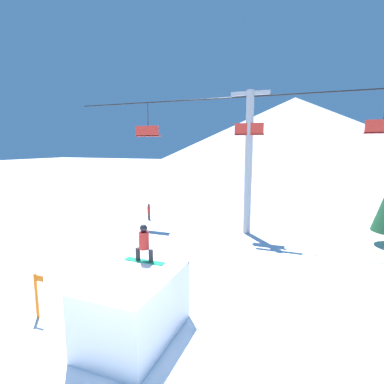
% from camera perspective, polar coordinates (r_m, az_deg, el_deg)
% --- Properties ---
extents(ground_plane, '(220.00, 220.00, 0.00)m').
position_cam_1_polar(ground_plane, '(9.40, -12.51, -28.76)').
color(ground_plane, white).
extents(mountain_ridge, '(81.19, 81.19, 18.42)m').
position_cam_1_polar(mountain_ridge, '(86.92, 18.81, 10.65)').
color(mountain_ridge, silver).
rests_on(mountain_ridge, ground_plane).
extents(snow_ramp, '(2.17, 3.29, 1.96)m').
position_cam_1_polar(snow_ramp, '(9.64, -10.80, -20.71)').
color(snow_ramp, white).
rests_on(snow_ramp, ground_plane).
extents(snowboarder, '(1.38, 0.33, 1.26)m').
position_cam_1_polar(snowboarder, '(9.93, -9.13, -9.63)').
color(snowboarder, '#1E9E6B').
rests_on(snowboarder, snow_ramp).
extents(chairlift, '(25.49, 0.48, 9.10)m').
position_cam_1_polar(chairlift, '(19.44, 10.76, 7.63)').
color(chairlift, '#9E9EA3').
rests_on(chairlift, ground_plane).
extents(trail_marker, '(0.41, 0.10, 1.55)m').
position_cam_1_polar(trail_marker, '(11.66, -27.47, -16.95)').
color(trail_marker, orange).
rests_on(trail_marker, ground_plane).
extents(distant_skier, '(0.24, 0.24, 1.23)m').
position_cam_1_polar(distant_skier, '(23.66, -8.21, -3.59)').
color(distant_skier, black).
rests_on(distant_skier, ground_plane).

